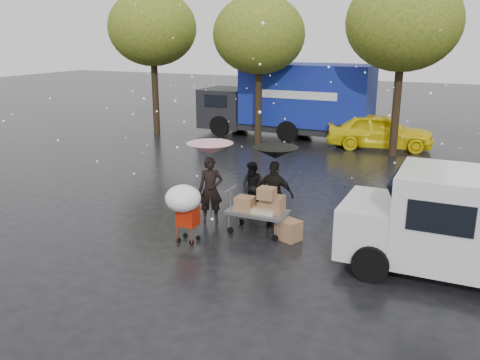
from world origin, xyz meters
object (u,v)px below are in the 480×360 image
at_px(blue_truck, 290,101).
at_px(person_black, 274,194).
at_px(person_pink, 211,190).
at_px(white_van, 475,225).
at_px(vendor_cart, 261,206).
at_px(yellow_taxi, 380,131).
at_px(shopping_cart, 184,201).

bearing_deg(blue_truck, person_black, -72.38).
bearing_deg(person_pink, white_van, -32.43).
height_order(vendor_cart, blue_truck, blue_truck).
height_order(person_black, yellow_taxi, person_black).
bearing_deg(yellow_taxi, person_pink, 156.84).
bearing_deg(person_pink, yellow_taxi, 51.40).
distance_m(vendor_cart, yellow_taxi, 11.36).
relative_size(shopping_cart, yellow_taxi, 0.33).
distance_m(person_pink, blue_truck, 11.97).
xyz_separation_m(person_black, yellow_taxi, (0.78, 10.73, -0.11)).
distance_m(shopping_cart, yellow_taxi, 12.89).
bearing_deg(white_van, vendor_cart, 174.52).
bearing_deg(person_black, yellow_taxi, -94.59).
height_order(blue_truck, yellow_taxi, blue_truck).
relative_size(shopping_cart, white_van, 0.30).
relative_size(vendor_cart, white_van, 0.31).
bearing_deg(vendor_cart, shopping_cart, -135.47).
height_order(person_pink, vendor_cart, person_pink).
xyz_separation_m(person_pink, white_van, (6.33, -0.69, 0.28)).
bearing_deg(person_black, white_van, 166.89).
relative_size(vendor_cart, yellow_taxi, 0.34).
bearing_deg(shopping_cart, person_pink, 94.97).
height_order(vendor_cart, white_van, white_van).
bearing_deg(vendor_cart, person_black, 76.90).
height_order(vendor_cart, yellow_taxi, yellow_taxi).
relative_size(white_van, blue_truck, 0.59).
relative_size(blue_truck, yellow_taxi, 1.84).
bearing_deg(blue_truck, person_pink, -80.51).
relative_size(vendor_cart, shopping_cart, 1.04).
relative_size(person_pink, shopping_cart, 1.20).
height_order(person_black, shopping_cart, person_black).
height_order(person_pink, yellow_taxi, person_pink).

